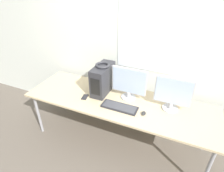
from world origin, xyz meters
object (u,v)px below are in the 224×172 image
pc_tower (103,79)px  monitor_right_near (173,94)px  cell_phone (85,97)px  monitor_main (129,83)px  keyboard (120,107)px  mouse (144,113)px  headphones (102,65)px

pc_tower → monitor_right_near: monitor_right_near is taller
monitor_right_near → cell_phone: 1.13m
pc_tower → cell_phone: 0.34m
pc_tower → monitor_main: size_ratio=0.98×
pc_tower → keyboard: bearing=-36.3°
mouse → cell_phone: size_ratio=0.61×
monitor_main → cell_phone: (-0.54, -0.23, -0.22)m
monitor_right_near → cell_phone: bearing=-169.5°
monitor_main → monitor_right_near: size_ratio=1.05×
headphones → monitor_main: 0.42m
headphones → cell_phone: size_ratio=1.44×
monitor_main → monitor_right_near: monitor_main is taller
keyboard → mouse: bearing=-0.1°
headphones → monitor_main: (0.38, -0.01, -0.18)m
headphones → keyboard: headphones is taller
monitor_main → monitor_right_near: (0.55, -0.02, -0.00)m
pc_tower → headphones: (-0.00, 0.00, 0.21)m
monitor_main → cell_phone: bearing=-157.2°
monitor_right_near → cell_phone: monitor_right_near is taller
monitor_right_near → keyboard: 0.66m
pc_tower → cell_phone: size_ratio=3.35×
headphones → monitor_right_near: monitor_right_near is taller
cell_phone → monitor_right_near: bearing=0.1°
monitor_right_near → keyboard: (-0.58, -0.23, -0.21)m
keyboard → mouse: 0.31m
mouse → keyboard: bearing=179.9°
keyboard → pc_tower: bearing=143.7°
monitor_main → cell_phone: size_ratio=3.43×
pc_tower → keyboard: 0.47m
headphones → monitor_right_near: 0.95m
monitor_main → mouse: (0.28, -0.25, -0.21)m
monitor_right_near → headphones: bearing=178.0°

